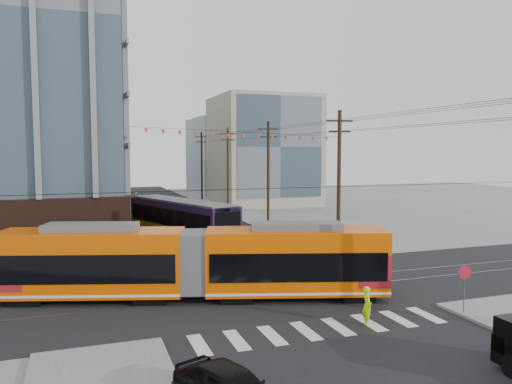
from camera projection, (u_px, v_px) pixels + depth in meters
ground at (295, 309)px, 25.08m from camera, size 160.00×160.00×0.00m
bg_bldg_nw_near at (24, 143)px, 67.54m from camera, size 18.00×16.00×18.00m
bg_bldg_ne_near at (263, 151)px, 74.84m from camera, size 14.00×14.00×16.00m
bg_bldg_nw_far at (55, 139)px, 87.24m from camera, size 16.00×18.00×20.00m
bg_bldg_ne_far at (236, 156)px, 94.38m from camera, size 16.00×16.00×14.00m
utility_pole_far at (202, 166)px, 80.07m from camera, size 0.30×0.30×11.00m
streetcar at (195, 263)px, 26.68m from camera, size 20.41×8.87×3.95m
city_bus at (181, 220)px, 43.54m from camera, size 7.51×13.53×3.79m
parked_car_silver at (150, 244)px, 38.35m from camera, size 3.09×5.28×1.64m
parked_car_white at (145, 242)px, 39.81m from camera, size 2.51×4.87×1.35m
parked_car_grey at (130, 230)px, 45.97m from camera, size 3.80×5.53×1.40m
pedestrian at (367, 306)px, 22.69m from camera, size 0.59×0.75×1.80m
stop_sign at (464, 292)px, 24.09m from camera, size 0.82×0.82×2.28m
jersey_barrier at (318, 243)px, 40.93m from camera, size 2.07×4.37×0.85m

